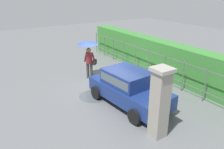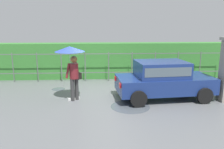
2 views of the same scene
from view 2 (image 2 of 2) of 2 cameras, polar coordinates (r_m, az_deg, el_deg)
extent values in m
plane|color=slate|center=(9.17, -0.67, -5.46)|extent=(40.00, 40.00, 0.00)
cube|color=navy|center=(8.98, 13.26, -2.34)|extent=(3.83, 1.96, 0.60)
cube|color=navy|center=(8.79, 12.54, 1.40)|extent=(2.02, 1.60, 0.60)
cube|color=#4C5B66|center=(8.79, 12.55, 1.53)|extent=(1.87, 1.61, 0.33)
cylinder|color=black|center=(10.29, 17.98, -2.34)|extent=(0.61, 0.23, 0.60)
cylinder|color=black|center=(8.88, 22.72, -5.05)|extent=(0.61, 0.23, 0.60)
cylinder|color=black|center=(9.47, 4.24, -3.01)|extent=(0.61, 0.23, 0.60)
cylinder|color=black|center=(7.91, 6.87, -6.24)|extent=(0.61, 0.23, 0.60)
cube|color=red|center=(8.97, 0.88, -1.02)|extent=(0.08, 0.20, 0.16)
cube|color=red|center=(7.92, 2.14, -2.87)|extent=(0.08, 0.20, 0.16)
cylinder|color=#333333|center=(8.58, -10.13, -3.92)|extent=(0.15, 0.15, 0.86)
cylinder|color=#333333|center=(8.70, -9.09, -3.66)|extent=(0.15, 0.15, 0.86)
cube|color=white|center=(8.75, -10.27, -6.30)|extent=(0.26, 0.10, 0.08)
cube|color=white|center=(8.86, -9.24, -6.00)|extent=(0.26, 0.10, 0.08)
cylinder|color=maroon|center=(8.47, -9.78, 0.89)|extent=(0.34, 0.34, 0.58)
sphere|color=#DBAD89|center=(8.39, -9.89, 3.77)|extent=(0.22, 0.22, 0.22)
sphere|color=olive|center=(8.37, -9.77, 3.88)|extent=(0.25, 0.25, 0.25)
cylinder|color=maroon|center=(8.40, -11.31, 0.93)|extent=(0.22, 0.22, 0.56)
cylinder|color=maroon|center=(8.66, -8.97, 1.37)|extent=(0.22, 0.22, 0.56)
cylinder|color=#B2B2B7|center=(8.44, -10.72, 3.19)|extent=(0.02, 0.02, 0.77)
cone|color=blue|center=(8.37, -10.85, 6.45)|extent=(1.11, 1.11, 0.19)
cube|color=black|center=(8.77, -8.87, -0.28)|extent=(0.35, 0.36, 0.24)
cylinder|color=#59605B|center=(12.19, -24.10, 1.61)|extent=(0.05, 0.05, 1.50)
cylinder|color=#59605B|center=(11.82, -18.64, 1.73)|extent=(0.05, 0.05, 1.50)
cylinder|color=#59605B|center=(11.55, -12.88, 1.84)|extent=(0.05, 0.05, 1.50)
cylinder|color=#59605B|center=(11.41, -6.91, 1.94)|extent=(0.05, 0.05, 1.50)
cylinder|color=#59605B|center=(11.40, -0.86, 2.02)|extent=(0.05, 0.05, 1.50)
cylinder|color=#59605B|center=(11.51, 5.14, 2.07)|extent=(0.05, 0.05, 1.50)
cylinder|color=#59605B|center=(11.74, 10.97, 2.10)|extent=(0.05, 0.05, 1.50)
cylinder|color=#59605B|center=(12.10, 16.51, 2.11)|extent=(0.05, 0.05, 1.50)
cylinder|color=#59605B|center=(12.55, 21.69, 2.10)|extent=(0.05, 0.05, 1.50)
cylinder|color=#59605B|center=(13.10, 26.48, 2.08)|extent=(0.05, 0.05, 1.50)
cube|color=#59605B|center=(11.30, -0.87, 5.36)|extent=(12.04, 0.03, 0.04)
cube|color=#59605B|center=(11.46, -0.85, 0.54)|extent=(12.04, 0.03, 0.04)
cube|color=#387F33|center=(12.19, -1.02, 3.66)|extent=(13.04, 0.90, 1.90)
cylinder|color=#4C545B|center=(8.01, 4.69, -8.20)|extent=(1.39, 1.39, 0.00)
cylinder|color=#4C545B|center=(10.36, -13.61, -3.67)|extent=(0.60, 0.60, 0.00)
camera|label=1|loc=(9.89, 70.20, 15.01)|focal=35.34mm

